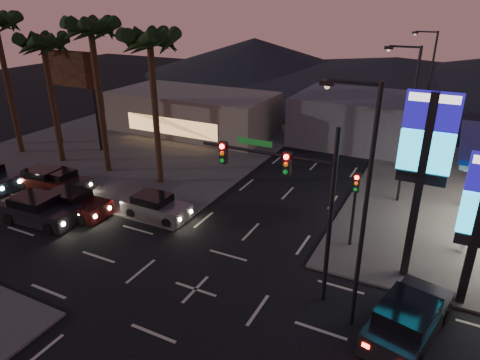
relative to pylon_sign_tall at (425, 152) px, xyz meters
The scene contains 22 objects.
ground 11.97m from the pylon_sign_tall, 147.09° to the right, with size 140.00×140.00×0.00m, color black.
corner_lot_nw 27.40m from the pylon_sign_tall, 156.80° to the left, with size 24.00×24.00×0.12m, color #47443F.
pylon_sign_tall is the anchor object (origin of this frame).
traffic_signal_mast 6.02m from the pylon_sign_tall, 143.48° to the right, with size 6.10×0.39×8.00m.
pedestal_signal 4.82m from the pylon_sign_tall, 153.73° to the left, with size 0.32×0.39×4.30m.
streetlight_near 4.86m from the pylon_sign_tall, 110.76° to the right, with size 2.14×0.25×10.00m.
streetlight_mid 8.70m from the pylon_sign_tall, 101.35° to the left, with size 2.14×0.25×10.00m.
streetlight_far 22.57m from the pylon_sign_tall, 94.34° to the left, with size 2.14×0.25×10.00m.
palm_a 18.21m from the pylon_sign_tall, 167.12° to the left, with size 4.41×4.41×10.86m.
palm_b 23.13m from the pylon_sign_tall, 169.92° to the left, with size 4.41×4.41×11.46m.
palm_c 27.90m from the pylon_sign_tall, behind, with size 4.41×4.41×10.26m.
billboard 29.95m from the pylon_sign_tall, 165.50° to the left, with size 6.00×0.30×8.50m.
building_far_west 28.25m from the pylon_sign_tall, 143.75° to the left, with size 16.00×8.00×4.00m, color #726B5B.
building_far_mid 21.91m from the pylon_sign_tall, 107.59° to the left, with size 12.00×9.00×4.40m, color #4C4C51.
hill_left 64.06m from the pylon_sign_tall, 121.58° to the left, with size 40.00×40.00×6.00m, color black.
hill_center 55.33m from the pylon_sign_tall, 98.86° to the left, with size 60.00×60.00×4.00m, color black.
car_lane_a_front 21.61m from the pylon_sign_tall, 168.66° to the right, with size 5.12×2.39×1.63m.
car_lane_a_mid 20.35m from the pylon_sign_tall, behind, with size 4.75×2.08×1.53m.
car_lane_b_front 15.66m from the pylon_sign_tall, behind, with size 4.43×1.93×1.43m.
car_lane_b_mid 23.72m from the pylon_sign_tall, behind, with size 4.35×1.88×1.41m.
car_lane_b_rear 24.82m from the pylon_sign_tall, behind, with size 4.60×2.16×1.46m.
suv_station 7.04m from the pylon_sign_tall, 81.69° to the right, with size 3.14×5.25×1.64m.
Camera 1 is at (9.21, -13.66, 12.46)m, focal length 32.00 mm.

